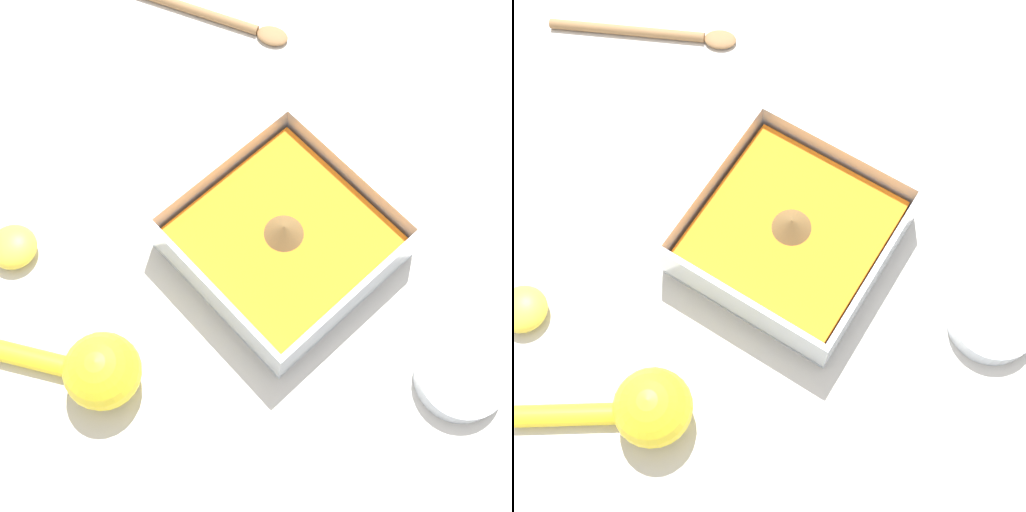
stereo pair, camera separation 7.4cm
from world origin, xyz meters
TOP-DOWN VIEW (x-y plane):
  - ground_plane at (0.00, 0.00)m, footprint 4.00×4.00m
  - square_dish at (-0.04, -0.01)m, footprint 0.20×0.20m
  - spice_bowl at (0.19, 0.03)m, footprint 0.09×0.09m
  - lemon_squeezer at (-0.06, -0.24)m, footprint 0.17×0.13m
  - lemon_half at (-0.24, -0.22)m, footprint 0.05×0.05m
  - wooden_spoon at (-0.33, 0.15)m, footprint 0.22×0.12m

SIDE VIEW (x-z plane):
  - ground_plane at x=0.00m, z-range 0.00..0.00m
  - wooden_spoon at x=-0.33m, z-range 0.00..0.01m
  - spice_bowl at x=0.19m, z-range 0.00..0.02m
  - lemon_half at x=-0.24m, z-range 0.00..0.03m
  - square_dish at x=-0.04m, z-range -0.01..0.06m
  - lemon_squeezer at x=-0.06m, z-range 0.00..0.07m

